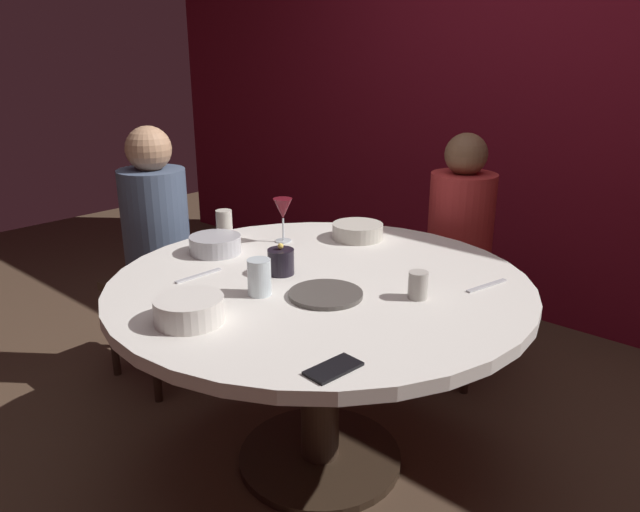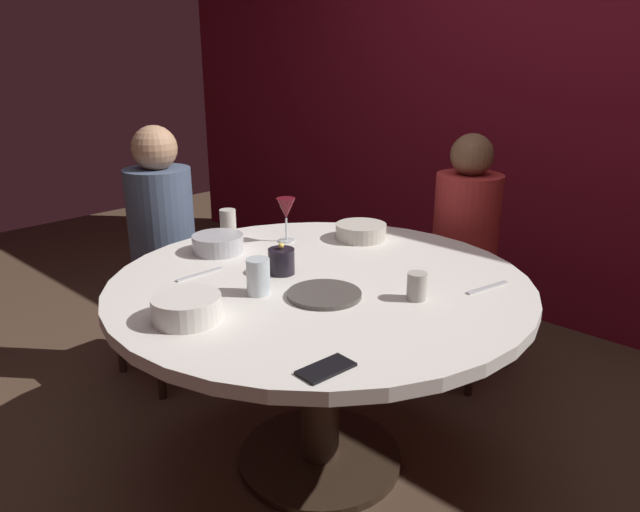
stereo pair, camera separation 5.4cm
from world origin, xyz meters
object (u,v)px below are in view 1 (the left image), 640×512
(seated_diner_back, at_px, (460,228))
(bowl_serving_large, at_px, (215,244))
(cell_phone, at_px, (333,368))
(bowl_small_white, at_px, (189,310))
(seated_diner_left, at_px, (156,228))
(dining_table, at_px, (320,317))
(dinner_plate, at_px, (326,294))
(cup_by_right_diner, at_px, (259,277))
(candle_holder, at_px, (281,262))
(wine_glass, at_px, (283,210))
(cup_by_left_diner, at_px, (418,285))
(bowl_salad_center, at_px, (358,231))
(cup_near_candle, at_px, (224,224))

(seated_diner_back, height_order, bowl_serving_large, seated_diner_back)
(seated_diner_back, xyz_separation_m, cell_phone, (0.43, -1.37, 0.04))
(bowl_serving_large, bearing_deg, bowl_small_white, -45.62)
(seated_diner_left, xyz_separation_m, bowl_small_white, (0.91, -0.49, 0.05))
(dining_table, xyz_separation_m, dinner_plate, (0.11, -0.10, 0.15))
(bowl_small_white, height_order, cup_by_right_diner, cup_by_right_diner)
(candle_holder, xyz_separation_m, cup_by_right_diner, (0.08, -0.17, 0.01))
(bowl_small_white, bearing_deg, bowl_serving_large, 134.38)
(wine_glass, bearing_deg, bowl_small_white, -64.64)
(dinner_plate, height_order, bowl_small_white, bowl_small_white)
(wine_glass, distance_m, bowl_small_white, 0.78)
(bowl_serving_large, relative_size, bowl_small_white, 0.98)
(cup_by_left_diner, bearing_deg, dinner_plate, -140.94)
(bowl_serving_large, bearing_deg, bowl_salad_center, 60.27)
(cup_by_right_diner, bearing_deg, wine_glass, 127.36)
(wine_glass, relative_size, cup_by_left_diner, 2.07)
(cell_phone, xyz_separation_m, bowl_serving_large, (-0.90, 0.37, 0.03))
(dining_table, relative_size, cell_phone, 10.01)
(candle_holder, xyz_separation_m, wine_glass, (-0.25, 0.26, 0.08))
(dining_table, bearing_deg, cup_near_candle, 171.77)
(seated_diner_back, xyz_separation_m, cup_by_left_diner, (0.33, -0.87, 0.07))
(cell_phone, bearing_deg, bowl_salad_center, 130.73)
(bowl_salad_center, distance_m, cup_by_left_diner, 0.64)
(seated_diner_back, xyz_separation_m, dinner_plate, (0.11, -1.05, 0.04))
(seated_diner_left, distance_m, wine_glass, 0.63)
(seated_diner_back, bearing_deg, bowl_small_white, -2.02)
(dining_table, xyz_separation_m, bowl_serving_large, (-0.47, -0.06, 0.17))
(wine_glass, distance_m, cup_by_left_diner, 0.73)
(candle_holder, bearing_deg, dining_table, 22.31)
(cell_phone, bearing_deg, bowl_small_white, -167.06)
(cell_phone, height_order, cup_by_right_diner, cup_by_right_diner)
(dinner_plate, xyz_separation_m, bowl_small_white, (-0.17, -0.39, 0.03))
(seated_diner_back, xyz_separation_m, candle_holder, (-0.13, -1.00, 0.08))
(cup_near_candle, distance_m, cup_by_right_diner, 0.63)
(dining_table, height_order, cup_by_right_diner, cup_by_right_diner)
(cup_by_left_diner, height_order, cup_by_right_diner, cup_by_right_diner)
(dinner_plate, distance_m, bowl_serving_large, 0.59)
(candle_holder, bearing_deg, cup_by_right_diner, -65.09)
(seated_diner_left, relative_size, bowl_small_white, 5.88)
(seated_diner_left, xyz_separation_m, bowl_salad_center, (0.77, 0.44, 0.04))
(cup_by_left_diner, bearing_deg, bowl_serving_large, -170.48)
(cup_by_left_diner, bearing_deg, dining_table, -167.17)
(cell_phone, height_order, bowl_small_white, bowl_small_white)
(cup_by_left_diner, bearing_deg, wine_glass, 169.35)
(cup_by_left_diner, bearing_deg, bowl_salad_center, 145.11)
(candle_holder, xyz_separation_m, dinner_plate, (0.24, -0.05, -0.04))
(candle_holder, relative_size, wine_glass, 0.62)
(dinner_plate, relative_size, cup_by_right_diner, 2.02)
(wine_glass, xyz_separation_m, dinner_plate, (0.50, -0.31, -0.12))
(wine_glass, height_order, cup_by_left_diner, wine_glass)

